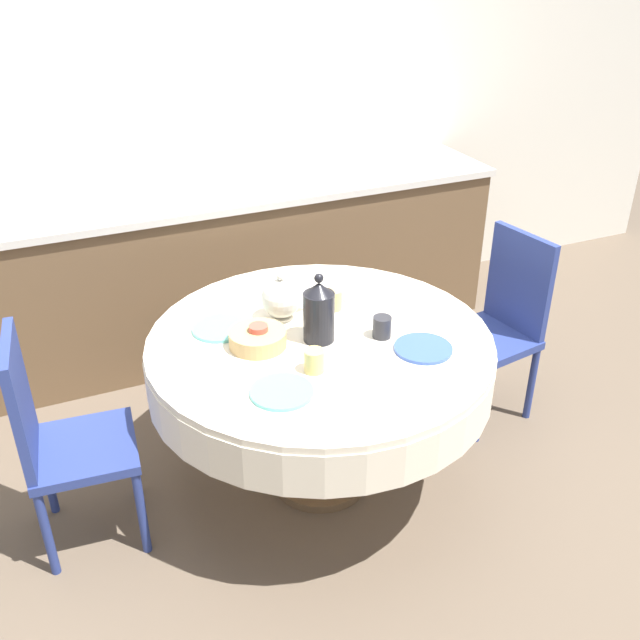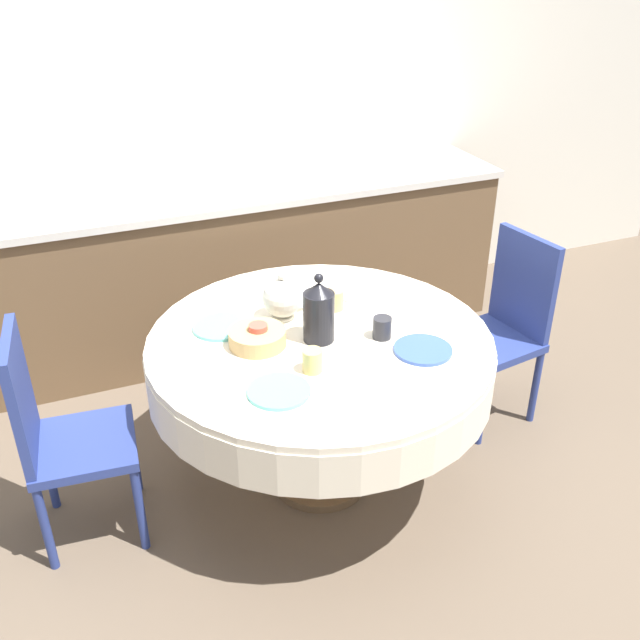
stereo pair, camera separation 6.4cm
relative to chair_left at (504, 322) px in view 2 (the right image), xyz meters
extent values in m
plane|color=brown|center=(-1.04, -0.17, -0.52)|extent=(12.00, 12.00, 0.00)
cube|color=silver|center=(-1.04, 1.56, 0.78)|extent=(7.00, 0.05, 2.60)
cube|color=brown|center=(-1.04, 1.23, -0.07)|extent=(3.20, 0.60, 0.91)
cube|color=beige|center=(-1.04, 1.23, 0.41)|extent=(3.24, 0.64, 0.04)
cylinder|color=brown|center=(-1.04, -0.17, -0.50)|extent=(0.44, 0.44, 0.04)
cylinder|color=brown|center=(-1.04, -0.17, -0.23)|extent=(0.11, 0.11, 0.51)
cylinder|color=silver|center=(-1.04, -0.17, 0.12)|extent=(1.42, 1.42, 0.18)
cylinder|color=silver|center=(-1.04, -0.17, 0.22)|extent=(1.41, 1.41, 0.03)
cube|color=navy|center=(-0.08, -0.01, -0.09)|extent=(0.46, 0.46, 0.04)
cube|color=navy|center=(0.10, 0.02, 0.18)|extent=(0.10, 0.38, 0.50)
cylinder|color=navy|center=(-0.23, -0.21, -0.32)|extent=(0.04, 0.04, 0.41)
cylinder|color=navy|center=(-0.28, 0.13, -0.32)|extent=(0.04, 0.04, 0.41)
cylinder|color=navy|center=(0.12, -0.16, -0.32)|extent=(0.04, 0.04, 0.41)
cylinder|color=navy|center=(0.07, 0.19, -0.32)|extent=(0.04, 0.04, 0.41)
cube|color=navy|center=(-2.01, -0.08, -0.09)|extent=(0.43, 0.43, 0.04)
cube|color=navy|center=(-2.20, -0.06, 0.18)|extent=(0.07, 0.38, 0.50)
cylinder|color=navy|center=(-1.82, 0.08, -0.32)|extent=(0.04, 0.04, 0.41)
cylinder|color=navy|center=(-1.86, -0.27, -0.32)|extent=(0.04, 0.04, 0.41)
cylinder|color=navy|center=(-2.17, 0.11, -0.32)|extent=(0.04, 0.04, 0.41)
cylinder|color=navy|center=(-2.21, -0.24, -0.32)|extent=(0.04, 0.04, 0.41)
cylinder|color=#60BCB7|center=(-1.33, -0.47, 0.24)|extent=(0.23, 0.23, 0.01)
cylinder|color=#DBB766|center=(-1.16, -0.39, 0.28)|extent=(0.08, 0.08, 0.09)
cylinder|color=#3856AD|center=(-0.71, -0.42, 0.24)|extent=(0.23, 0.23, 0.01)
cylinder|color=#28282D|center=(-0.81, -0.26, 0.28)|extent=(0.08, 0.08, 0.09)
cylinder|color=#60BCB7|center=(-1.40, 0.06, 0.24)|extent=(0.23, 0.23, 0.01)
cylinder|color=#CC4C3D|center=(-1.29, -0.13, 0.28)|extent=(0.08, 0.08, 0.09)
cylinder|color=white|center=(-0.71, 0.09, 0.24)|extent=(0.23, 0.23, 0.01)
cylinder|color=#DBB766|center=(-0.89, 0.03, 0.28)|extent=(0.08, 0.08, 0.09)
cylinder|color=black|center=(-1.05, -0.18, 0.34)|extent=(0.13, 0.13, 0.21)
cone|color=black|center=(-1.05, -0.18, 0.47)|extent=(0.11, 0.11, 0.05)
sphere|color=black|center=(-1.05, -0.18, 0.51)|extent=(0.04, 0.04, 0.04)
cylinder|color=silver|center=(-1.13, 0.05, 0.24)|extent=(0.09, 0.09, 0.01)
sphere|color=silver|center=(-1.13, 0.05, 0.33)|extent=(0.17, 0.17, 0.17)
cylinder|color=silver|center=(-1.03, 0.05, 0.34)|extent=(0.10, 0.03, 0.06)
sphere|color=silver|center=(-1.13, 0.05, 0.43)|extent=(0.04, 0.04, 0.04)
cylinder|color=tan|center=(-1.30, -0.13, 0.27)|extent=(0.23, 0.23, 0.07)
camera|label=1|loc=(-2.05, -2.45, 1.71)|focal=40.00mm
camera|label=2|loc=(-1.99, -2.47, 1.71)|focal=40.00mm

